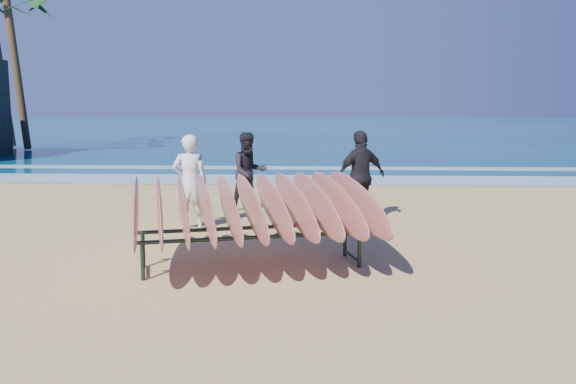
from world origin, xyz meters
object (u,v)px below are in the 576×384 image
(surfboard_rack, at_px, (251,207))
(palm_mid, at_px, (13,7))
(person_white, at_px, (190,182))
(person_dark_a, at_px, (249,172))
(person_dark_b, at_px, (361,176))

(surfboard_rack, xyz_separation_m, palm_mid, (-13.76, 21.27, 6.07))
(palm_mid, bearing_deg, person_white, -56.47)
(surfboard_rack, height_order, person_dark_a, person_dark_a)
(person_dark_a, xyz_separation_m, palm_mid, (-13.21, 16.67, 6.09))
(person_dark_b, bearing_deg, person_dark_a, -52.19)
(person_white, xyz_separation_m, person_dark_b, (3.17, 0.88, 0.02))
(person_white, bearing_deg, surfboard_rack, 108.54)
(person_dark_a, bearing_deg, palm_mid, 100.08)
(surfboard_rack, distance_m, person_dark_b, 3.93)
(person_dark_a, height_order, palm_mid, palm_mid)
(surfboard_rack, bearing_deg, palm_mid, 107.41)
(person_white, height_order, person_dark_b, person_dark_b)
(person_dark_b, distance_m, palm_mid, 24.35)
(surfboard_rack, distance_m, palm_mid, 26.05)
(person_dark_b, height_order, palm_mid, palm_mid)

